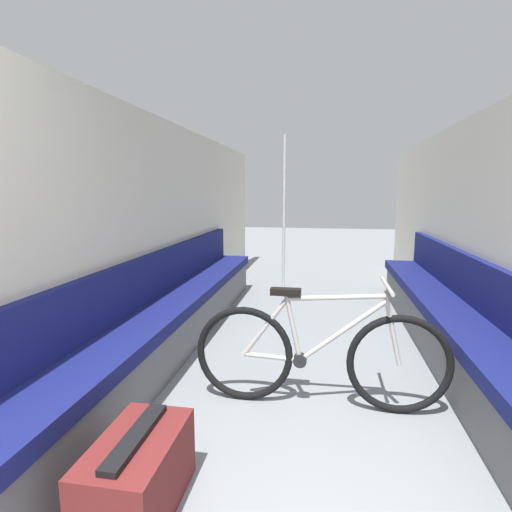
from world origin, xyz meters
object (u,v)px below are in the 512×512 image
Objects in this scene: grab_pole_near at (284,225)px; bench_seat_row_right at (456,330)px; bicycle at (319,356)px; luggage_bag at (138,474)px; bench_seat_row_left at (175,314)px.

bench_seat_row_right is at bearing -43.78° from grab_pole_near.
grab_pole_near reaches higher than bench_seat_row_right.
grab_pole_near is at bearing 136.22° from bench_seat_row_right.
bicycle is 1.32m from luggage_bag.
bench_seat_row_left reaches higher than luggage_bag.
grab_pole_near reaches higher than bench_seat_row_left.
grab_pole_near is 3.59× the size of luggage_bag.
bench_seat_row_right is at bearing 44.83° from luggage_bag.
bicycle is at bearing -78.50° from grab_pole_near.
grab_pole_near is at bearing 60.82° from bench_seat_row_left.
bicycle is at bearing 52.80° from luggage_bag.
grab_pole_near is at bearing 84.85° from luggage_bag.
luggage_bag is at bearing -95.15° from grab_pole_near.
bicycle is 0.80× the size of grab_pole_near.
bench_seat_row_left and bench_seat_row_right have the same top height.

